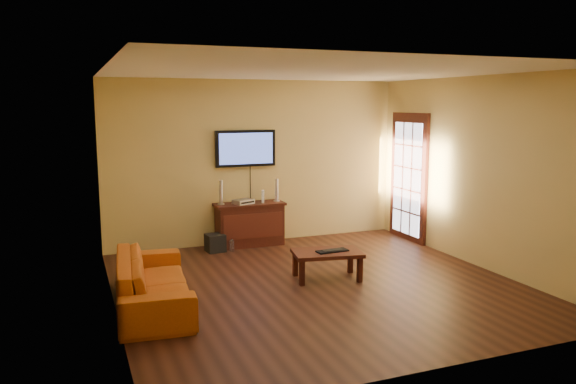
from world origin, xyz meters
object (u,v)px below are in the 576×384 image
sofa (153,273)px  speaker_right (277,191)px  av_receiver (243,202)px  television (246,148)px  media_console (250,224)px  keyboard (332,251)px  game_console (263,196)px  coffee_table (327,255)px  bottle (232,246)px  subwoofer (215,243)px  speaker_left (221,193)px

sofa → speaker_right: bearing=-40.8°
av_receiver → television: bearing=38.2°
media_console → keyboard: media_console is taller
game_console → keyboard: 2.18m
coffee_table → bottle: bearing=113.8°
speaker_right → av_receiver: 0.60m
speaker_right → keyboard: size_ratio=0.86×
television → bottle: size_ratio=4.88×
coffee_table → sofa: 2.30m
coffee_table → game_console: 2.15m
subwoofer → bottle: size_ratio=1.34×
sofa → game_console: (2.11, 2.26, 0.41)m
media_console → keyboard: bearing=-77.7°
television → coffee_table: television is taller
coffee_table → television: bearing=100.2°
speaker_right → bottle: (-0.87, -0.30, -0.78)m
media_console → coffee_table: bearing=-78.9°
speaker_left → coffee_table: bearing=-67.7°
television → speaker_right: size_ratio=2.70×
television → speaker_left: size_ratio=2.55×
speaker_left → av_receiver: 0.39m
speaker_left → keyboard: size_ratio=0.91×
sofa → subwoofer: bearing=-25.8°
coffee_table → subwoofer: bearing=118.4°
speaker_right → subwoofer: bearing=-170.2°
speaker_right → bottle: speaker_right is taller
sofa → speaker_right: (2.36, 2.28, 0.48)m
keyboard → media_console: bearing=102.3°
speaker_left → game_console: speaker_left is taller
media_console → coffee_table: media_console is taller
media_console → sofa: 2.95m
speaker_left → game_console: bearing=-4.0°
av_receiver → bottle: bearing=-158.6°
sofa → speaker_right: size_ratio=5.39×
media_console → coffee_table: size_ratio=1.17×
speaker_left → bottle: 0.86m
av_receiver → speaker_left: bearing=148.8°
television → av_receiver: television is taller
av_receiver → speaker_right: bearing=-19.6°
keyboard → sofa: bearing=-176.8°
speaker_left → av_receiver: speaker_left is taller
speaker_right → av_receiver: bearing=-177.2°
bottle → keyboard: bearing=-65.3°
media_console → speaker_right: 0.71m
coffee_table → speaker_right: speaker_right is taller
subwoofer → television: bearing=23.7°
television → sofa: bearing=-127.6°
coffee_table → speaker_left: 2.38m
speaker_right → subwoofer: 1.34m
speaker_right → game_console: speaker_right is taller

